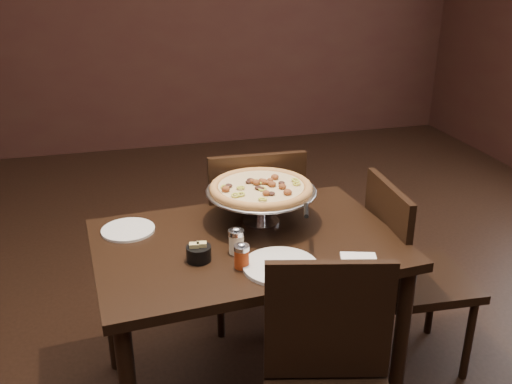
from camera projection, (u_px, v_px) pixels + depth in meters
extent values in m
cube|color=black|center=(247.00, 244.00, 2.22)|extent=(1.22, 0.86, 0.04)
cylinder|color=black|center=(401.00, 343.00, 2.23)|extent=(0.06, 0.06, 0.69)
cylinder|color=black|center=(110.00, 302.00, 2.49)|extent=(0.06, 0.06, 0.69)
cylinder|color=black|center=(328.00, 263.00, 2.81)|extent=(0.06, 0.06, 0.69)
cylinder|color=silver|center=(261.00, 221.00, 2.36)|extent=(0.15, 0.15, 0.01)
cylinder|color=silver|center=(261.00, 207.00, 2.33)|extent=(0.03, 0.03, 0.12)
cylinder|color=silver|center=(261.00, 192.00, 2.31)|extent=(0.11, 0.11, 0.01)
cylinder|color=#A5A5AA|center=(261.00, 191.00, 2.30)|extent=(0.44, 0.44, 0.01)
torus|color=#A5A5AA|center=(261.00, 191.00, 2.30)|extent=(0.45, 0.45, 0.01)
cylinder|color=#935F2C|center=(261.00, 189.00, 2.30)|extent=(0.41, 0.41, 0.01)
torus|color=#935F2C|center=(261.00, 188.00, 2.30)|extent=(0.42, 0.42, 0.04)
cylinder|color=tan|center=(261.00, 186.00, 2.30)|extent=(0.35, 0.35, 0.01)
cylinder|color=#FAEBC2|center=(236.00, 244.00, 2.11)|extent=(0.06, 0.06, 0.07)
cylinder|color=silver|center=(236.00, 232.00, 2.09)|extent=(0.06, 0.06, 0.02)
ellipsoid|color=silver|center=(236.00, 229.00, 2.08)|extent=(0.03, 0.03, 0.01)
cylinder|color=maroon|center=(242.00, 259.00, 2.01)|extent=(0.05, 0.05, 0.07)
cylinder|color=silver|center=(242.00, 248.00, 1.99)|extent=(0.06, 0.06, 0.02)
ellipsoid|color=silver|center=(242.00, 244.00, 1.99)|extent=(0.03, 0.03, 0.01)
cylinder|color=black|center=(199.00, 253.00, 2.06)|extent=(0.09, 0.09, 0.06)
cube|color=#D3C679|center=(194.00, 251.00, 2.05)|extent=(0.04, 0.03, 0.06)
cube|color=#D3C679|center=(202.00, 250.00, 2.05)|extent=(0.04, 0.03, 0.06)
cube|color=white|center=(359.00, 262.00, 2.04)|extent=(0.16, 0.16, 0.01)
cylinder|color=white|center=(128.00, 230.00, 2.28)|extent=(0.21, 0.21, 0.01)
cylinder|color=white|center=(280.00, 266.00, 2.01)|extent=(0.27, 0.27, 0.01)
cone|color=silver|center=(306.00, 212.00, 2.11)|extent=(0.13, 0.13, 0.00)
cylinder|color=black|center=(306.00, 211.00, 2.11)|extent=(0.05, 0.11, 0.02)
cube|color=black|center=(249.00, 235.00, 2.86)|extent=(0.46, 0.46, 0.04)
cube|color=black|center=(257.00, 203.00, 2.57)|extent=(0.44, 0.05, 0.46)
cylinder|color=black|center=(274.00, 255.00, 3.14)|extent=(0.04, 0.04, 0.43)
cylinder|color=black|center=(210.00, 263.00, 3.07)|extent=(0.04, 0.04, 0.43)
cylinder|color=black|center=(292.00, 290.00, 2.82)|extent=(0.04, 0.04, 0.43)
cylinder|color=black|center=(220.00, 299.00, 2.75)|extent=(0.04, 0.04, 0.43)
cube|color=black|center=(329.00, 321.00, 1.82)|extent=(0.41, 0.13, 0.43)
cube|color=black|center=(421.00, 280.00, 2.51)|extent=(0.44, 0.44, 0.04)
cube|color=black|center=(386.00, 233.00, 2.38)|extent=(0.06, 0.42, 0.44)
cylinder|color=black|center=(469.00, 340.00, 2.48)|extent=(0.04, 0.04, 0.41)
cylinder|color=black|center=(432.00, 297.00, 2.78)|extent=(0.04, 0.04, 0.41)
cylinder|color=black|center=(396.00, 350.00, 2.42)|extent=(0.04, 0.04, 0.41)
cylinder|color=black|center=(367.00, 305.00, 2.72)|extent=(0.04, 0.04, 0.41)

